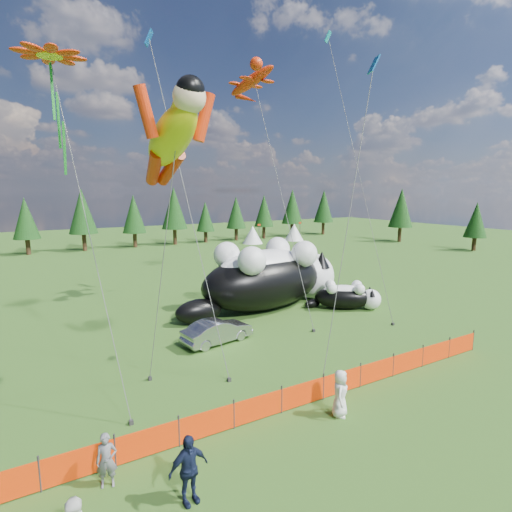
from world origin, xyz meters
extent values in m
plane|color=black|center=(0.00, 0.00, 0.00)|extent=(160.00, 160.00, 0.00)
cylinder|color=#262626|center=(-9.00, -3.00, 0.55)|extent=(0.06, 0.06, 1.10)
cylinder|color=#262626|center=(-7.00, -3.00, 0.55)|extent=(0.06, 0.06, 1.10)
cylinder|color=#262626|center=(-5.00, -3.00, 0.55)|extent=(0.06, 0.06, 1.10)
cylinder|color=#262626|center=(-3.00, -3.00, 0.55)|extent=(0.06, 0.06, 1.10)
cylinder|color=#262626|center=(-1.00, -3.00, 0.55)|extent=(0.06, 0.06, 1.10)
cylinder|color=#262626|center=(1.00, -3.00, 0.55)|extent=(0.06, 0.06, 1.10)
cylinder|color=#262626|center=(3.00, -3.00, 0.55)|extent=(0.06, 0.06, 1.10)
cylinder|color=#262626|center=(5.00, -3.00, 0.55)|extent=(0.06, 0.06, 1.10)
cylinder|color=#262626|center=(7.00, -3.00, 0.55)|extent=(0.06, 0.06, 1.10)
cylinder|color=#262626|center=(9.00, -3.00, 0.55)|extent=(0.06, 0.06, 1.10)
cylinder|color=#262626|center=(11.00, -3.00, 0.55)|extent=(0.06, 0.06, 1.10)
cube|color=#FB3405|center=(-8.00, -3.00, 0.50)|extent=(2.00, 0.04, 0.90)
cube|color=#FB3405|center=(-6.00, -3.00, 0.50)|extent=(2.00, 0.04, 0.90)
cube|color=#FB3405|center=(-4.00, -3.00, 0.50)|extent=(2.00, 0.04, 0.90)
cube|color=#FB3405|center=(-2.00, -3.00, 0.50)|extent=(2.00, 0.04, 0.90)
cube|color=#FB3405|center=(0.00, -3.00, 0.50)|extent=(2.00, 0.04, 0.90)
cube|color=#FB3405|center=(2.00, -3.00, 0.50)|extent=(2.00, 0.04, 0.90)
cube|color=#FB3405|center=(4.00, -3.00, 0.50)|extent=(2.00, 0.04, 0.90)
cube|color=#FB3405|center=(6.00, -3.00, 0.50)|extent=(2.00, 0.04, 0.90)
cube|color=#FB3405|center=(8.00, -3.00, 0.50)|extent=(2.00, 0.04, 0.90)
cube|color=#FB3405|center=(10.00, -3.00, 0.50)|extent=(2.00, 0.04, 0.90)
ellipsoid|color=black|center=(5.46, 8.93, 1.99)|extent=(10.47, 5.92, 3.98)
ellipsoid|color=white|center=(5.46, 8.93, 2.98)|extent=(7.88, 4.28, 2.43)
sphere|color=white|center=(10.05, 9.55, 1.77)|extent=(3.53, 3.53, 3.53)
sphere|color=#E2585A|center=(11.54, 9.75, 1.77)|extent=(0.49, 0.49, 0.49)
ellipsoid|color=black|center=(0.20, 8.22, 0.77)|extent=(3.27, 1.94, 1.55)
cone|color=black|center=(10.20, 8.50, 3.18)|extent=(1.24, 1.24, 1.24)
cone|color=black|center=(9.91, 10.60, 3.18)|extent=(1.24, 1.24, 1.24)
sphere|color=white|center=(7.67, 10.68, 3.87)|extent=(1.86, 1.86, 1.86)
sphere|color=white|center=(8.06, 7.83, 3.87)|extent=(1.86, 1.86, 1.86)
sphere|color=white|center=(3.08, 10.06, 3.87)|extent=(1.86, 1.86, 1.86)
sphere|color=white|center=(3.46, 7.21, 3.87)|extent=(1.86, 1.86, 1.86)
ellipsoid|color=black|center=(10.27, 6.08, 0.81)|extent=(4.38, 3.86, 1.61)
ellipsoid|color=white|center=(10.27, 6.08, 1.21)|extent=(3.26, 2.85, 0.99)
sphere|color=white|center=(11.81, 5.00, 0.72)|extent=(1.43, 1.43, 1.43)
sphere|color=#E2585A|center=(12.31, 4.65, 0.72)|extent=(0.20, 0.20, 0.20)
ellipsoid|color=black|center=(8.51, 7.32, 0.31)|extent=(1.39, 1.24, 0.63)
cone|color=black|center=(11.56, 4.65, 1.29)|extent=(0.50, 0.50, 0.50)
cone|color=black|center=(12.06, 5.35, 1.29)|extent=(0.50, 0.50, 0.50)
sphere|color=white|center=(11.41, 5.99, 1.57)|extent=(0.75, 0.75, 0.75)
sphere|color=white|center=(10.74, 5.04, 1.57)|extent=(0.75, 0.75, 0.75)
sphere|color=white|center=(9.87, 7.07, 1.57)|extent=(0.75, 0.75, 0.75)
sphere|color=white|center=(9.20, 6.12, 1.57)|extent=(0.75, 0.75, 0.75)
imported|color=#A2A2A6|center=(-0.15, 4.65, 0.66)|extent=(4.19, 2.10, 1.32)
imported|color=slate|center=(-7.34, -3.68, 0.79)|extent=(0.66, 0.51, 1.59)
imported|color=#131A34|center=(-5.56, -5.40, 0.97)|extent=(1.21, 0.73, 1.94)
imported|color=silver|center=(0.78, -4.22, 0.89)|extent=(1.01, 1.01, 1.77)
cylinder|color=#595959|center=(-4.39, 0.64, 5.13)|extent=(0.03, 0.03, 10.38)
cube|color=#262626|center=(-4.58, 2.10, 0.08)|extent=(0.15, 0.15, 0.16)
cylinder|color=#595959|center=(5.82, 7.67, 8.12)|extent=(0.03, 0.03, 18.15)
cube|color=#262626|center=(5.48, 3.34, 0.08)|extent=(0.15, 0.15, 0.16)
cylinder|color=#595959|center=(-6.78, 1.19, 6.75)|extent=(0.03, 0.03, 13.94)
cube|color=#262626|center=(-6.08, -0.94, 0.08)|extent=(0.15, 0.15, 0.16)
cube|color=#198E27|center=(-7.48, 3.32, 10.98)|extent=(0.19, 0.19, 4.18)
cylinder|color=#595959|center=(-2.20, 3.32, 7.92)|extent=(0.03, 0.03, 16.77)
cube|color=#262626|center=(-1.60, 0.25, 0.08)|extent=(0.15, 0.15, 0.16)
cylinder|color=#595959|center=(10.88, 5.80, 9.72)|extent=(0.03, 0.03, 20.74)
cube|color=#262626|center=(10.50, 1.83, 0.08)|extent=(0.15, 0.15, 0.16)
cylinder|color=#595959|center=(2.85, -2.06, 6.83)|extent=(0.03, 0.03, 13.80)
cube|color=#262626|center=(1.22, -2.59, 0.08)|extent=(0.15, 0.15, 0.16)
camera|label=1|loc=(-8.74, -14.54, 8.27)|focal=28.00mm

